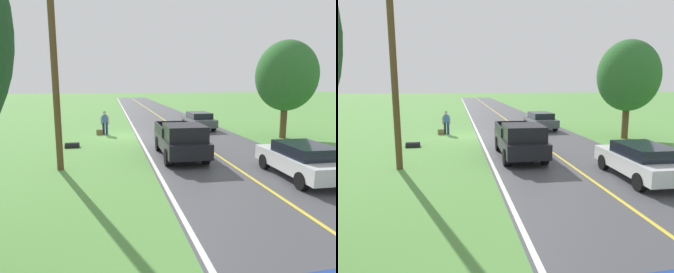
{
  "view_description": "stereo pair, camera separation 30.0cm",
  "coord_description": "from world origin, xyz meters",
  "views": [
    {
      "loc": [
        0.83,
        22.17,
        3.78
      ],
      "look_at": [
        -1.54,
        9.69,
        1.56
      ],
      "focal_mm": 32.74,
      "sensor_mm": 36.0,
      "label": 1
    },
    {
      "loc": [
        0.53,
        22.23,
        3.78
      ],
      "look_at": [
        -1.54,
        9.69,
        1.56
      ],
      "focal_mm": 32.74,
      "sensor_mm": 36.0,
      "label": 2
    }
  ],
  "objects": [
    {
      "name": "ground_plane",
      "position": [
        0.0,
        0.0,
        0.0
      ],
      "size": [
        200.0,
        200.0,
        0.0
      ],
      "primitive_type": "plane",
      "color": "#568E42"
    },
    {
      "name": "road_surface",
      "position": [
        -4.7,
        0.0,
        0.0
      ],
      "size": [
        7.55,
        120.0,
        0.0
      ],
      "primitive_type": "cube",
      "color": "#47474C",
      "rests_on": "ground"
    },
    {
      "name": "lane_edge_line",
      "position": [
        -1.11,
        0.0,
        0.01
      ],
      "size": [
        0.16,
        117.6,
        0.0
      ],
      "primitive_type": "cube",
      "color": "silver",
      "rests_on": "ground"
    },
    {
      "name": "lane_centre_line",
      "position": [
        -4.7,
        0.0,
        0.01
      ],
      "size": [
        0.14,
        117.6,
        0.0
      ],
      "primitive_type": "cube",
      "color": "gold",
      "rests_on": "ground"
    },
    {
      "name": "hitchhiker_walking",
      "position": [
        1.24,
        -0.9,
        0.98
      ],
      "size": [
        0.62,
        0.51,
        1.75
      ],
      "color": "navy",
      "rests_on": "ground"
    },
    {
      "name": "suitcase_carried",
      "position": [
        1.65,
        -0.79,
        0.2
      ],
      "size": [
        0.47,
        0.23,
        0.4
      ],
      "primitive_type": "cube",
      "rotation": [
        0.0,
        0.0,
        1.64
      ],
      "color": "brown",
      "rests_on": "ground"
    },
    {
      "name": "pickup_truck_passing",
      "position": [
        -2.67,
        7.24,
        0.97
      ],
      "size": [
        2.19,
        5.44,
        1.82
      ],
      "color": "black",
      "rests_on": "ground"
    },
    {
      "name": "tree_far_side_near",
      "position": [
        -10.98,
        2.92,
        4.26
      ],
      "size": [
        4.11,
        4.11,
        6.64
      ],
      "color": "brown",
      "rests_on": "ground"
    },
    {
      "name": "sedan_mid_oncoming",
      "position": [
        -6.69,
        11.42,
        0.75
      ],
      "size": [
        2.0,
        4.44,
        1.41
      ],
      "color": "silver",
      "rests_on": "ground"
    },
    {
      "name": "sedan_near_oncoming",
      "position": [
        -6.4,
        -2.29,
        0.75
      ],
      "size": [
        2.01,
        4.44,
        1.41
      ],
      "color": "#4C5156",
      "rests_on": "ground"
    },
    {
      "name": "utility_pole_roadside",
      "position": [
        3.06,
        8.42,
        4.17
      ],
      "size": [
        0.28,
        0.28,
        8.35
      ],
      "primitive_type": "cylinder",
      "color": "brown",
      "rests_on": "ground"
    },
    {
      "name": "drainage_culvert",
      "position": [
        3.11,
        3.57,
        0.0
      ],
      "size": [
        0.8,
        0.6,
        0.6
      ],
      "primitive_type": "cylinder",
      "rotation": [
        0.0,
        1.57,
        0.0
      ],
      "color": "black",
      "rests_on": "ground"
    }
  ]
}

